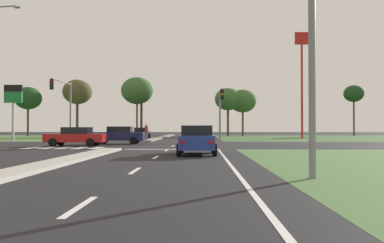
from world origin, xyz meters
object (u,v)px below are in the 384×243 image
(street_lamp_near, at_px, (310,2))
(car_red_fourth, at_px, (76,136))
(car_blue_near, at_px, (197,140))
(treeline_second, at_px, (77,92))
(treeline_third, at_px, (137,91))
(treeline_seventh, at_px, (354,94))
(car_black_second, at_px, (141,133))
(traffic_signal_far_right, at_px, (221,105))
(pedestrian_at_median, at_px, (146,130))
(car_navy_third, at_px, (119,135))
(treeline_near, at_px, (28,98))
(treeline_fourth, at_px, (141,94))
(traffic_signal_far_left, at_px, (64,99))
(treeline_fifth, at_px, (228,99))
(fuel_price_totem, at_px, (13,100))
(fastfood_pole_sign, at_px, (302,63))
(treeline_sixth, at_px, (243,101))

(street_lamp_near, bearing_deg, car_red_fourth, 123.35)
(car_blue_near, relative_size, treeline_second, 0.43)
(treeline_third, height_order, treeline_seventh, treeline_third)
(treeline_second, bearing_deg, car_black_second, -51.62)
(car_blue_near, bearing_deg, street_lamp_near, -72.07)
(traffic_signal_far_right, xyz_separation_m, pedestrian_at_median, (-7.66, 3.16, -2.43))
(car_navy_third, height_order, treeline_near, treeline_near)
(traffic_signal_far_right, xyz_separation_m, treeline_fourth, (-12.62, 32.38, 3.89))
(traffic_signal_far_left, height_order, treeline_fourth, treeline_fourth)
(traffic_signal_far_right, bearing_deg, treeline_fourth, 111.30)
(car_red_fourth, bearing_deg, pedestrian_at_median, -21.40)
(treeline_second, height_order, treeline_seventh, treeline_second)
(treeline_near, distance_m, treeline_fifth, 34.35)
(treeline_third, bearing_deg, treeline_second, 159.49)
(fuel_price_totem, height_order, treeline_third, treeline_third)
(car_blue_near, relative_size, traffic_signal_far_right, 0.83)
(fastfood_pole_sign, height_order, treeline_fourth, fastfood_pole_sign)
(car_black_second, bearing_deg, treeline_sixth, -133.70)
(fastfood_pole_sign, distance_m, treeline_fourth, 30.25)
(fastfood_pole_sign, xyz_separation_m, treeline_fourth, (-24.05, 18.16, -2.56))
(car_red_fourth, height_order, treeline_near, treeline_near)
(car_navy_third, relative_size, treeline_seventh, 0.51)
(car_red_fourth, distance_m, traffic_signal_far_left, 8.62)
(street_lamp_near, xyz_separation_m, treeline_seventh, (23.88, 59.10, 2.44))
(car_navy_third, relative_size, treeline_fourth, 0.50)
(traffic_signal_far_left, height_order, treeline_second, treeline_second)
(car_black_second, height_order, treeline_fourth, treeline_fourth)
(car_black_second, relative_size, street_lamp_near, 0.51)
(treeline_third, bearing_deg, pedestrian_at_median, -78.50)
(pedestrian_at_median, bearing_deg, car_red_fourth, -25.92)
(car_blue_near, distance_m, fastfood_pole_sign, 35.15)
(car_navy_third, distance_m, treeline_sixth, 36.31)
(car_navy_third, xyz_separation_m, street_lamp_near, (10.42, -23.96, 4.18))
(car_navy_third, bearing_deg, pedestrian_at_median, -14.22)
(traffic_signal_far_right, bearing_deg, treeline_third, 114.55)
(car_navy_third, bearing_deg, treeline_third, 6.32)
(pedestrian_at_median, distance_m, treeline_fourth, 30.31)
(traffic_signal_far_right, relative_size, treeline_seventh, 0.58)
(car_black_second, bearing_deg, street_lamp_near, 105.06)
(car_navy_third, xyz_separation_m, treeline_third, (-3.41, 30.77, 6.85))
(street_lamp_near, relative_size, treeline_seventh, 0.99)
(treeline_fifth, bearing_deg, pedestrian_at_median, -111.61)
(treeline_near, bearing_deg, fuel_price_totem, -68.70)
(car_blue_near, distance_m, fuel_price_totem, 25.97)
(treeline_seventh, bearing_deg, treeline_fourth, 179.52)
(street_lamp_near, bearing_deg, fastfood_pole_sign, 76.05)
(car_navy_third, height_order, treeline_second, treeline_second)
(treeline_near, bearing_deg, car_blue_near, -57.16)
(car_black_second, relative_size, treeline_sixth, 0.56)
(car_blue_near, bearing_deg, treeline_near, 122.84)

